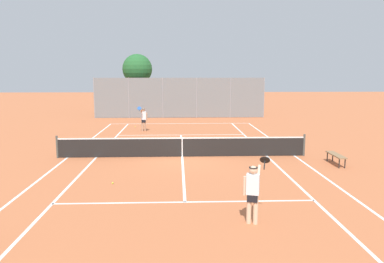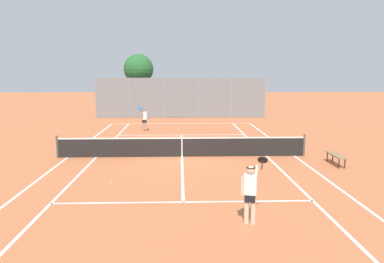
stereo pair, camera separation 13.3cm
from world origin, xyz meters
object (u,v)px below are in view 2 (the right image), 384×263
loose_tennis_ball_1 (136,127)px  tree_behind_left (139,70)px  player_far_left (144,118)px  courtside_bench (336,156)px  loose_tennis_ball_0 (112,183)px  tennis_net (182,146)px  player_near_side (250,190)px

loose_tennis_ball_1 → tree_behind_left: 9.91m
player_far_left → courtside_bench: (9.33, -9.78, -0.52)m
player_far_left → loose_tennis_ball_0: 12.35m
courtside_bench → tree_behind_left: tree_behind_left is taller
loose_tennis_ball_1 → tennis_net: bearing=-71.4°
tennis_net → loose_tennis_ball_0: bearing=-120.9°
player_near_side → loose_tennis_ball_1: bearing=105.8°
tennis_net → player_near_side: size_ratio=6.76×
courtside_bench → tree_behind_left: (-10.80, 20.81, 3.84)m
loose_tennis_ball_1 → tree_behind_left: (-0.65, 8.94, 4.22)m
tennis_net → player_far_left: size_ratio=6.76×
player_near_side → tree_behind_left: tree_behind_left is taller
player_near_side → courtside_bench: bearing=51.7°
tennis_net → loose_tennis_ball_1: (-3.38, 10.06, -0.48)m
player_near_side → loose_tennis_ball_1: size_ratio=26.88×
courtside_bench → loose_tennis_ball_0: bearing=-164.8°
tennis_net → tree_behind_left: size_ratio=2.07×
player_near_side → loose_tennis_ball_1: 18.93m
tree_behind_left → player_near_side: bearing=-77.9°
loose_tennis_ball_0 → tree_behind_left: bearing=93.5°
player_far_left → loose_tennis_ball_0: player_far_left is taller
tennis_net → loose_tennis_ball_1: size_ratio=181.82×
player_near_side → courtside_bench: size_ratio=1.18×
player_far_left → tree_behind_left: size_ratio=0.31×
tennis_net → tree_behind_left: 19.78m
player_far_left → courtside_bench: bearing=-46.4°
loose_tennis_ball_0 → courtside_bench: 9.73m
player_near_side → tree_behind_left: bearing=102.1°
player_near_side → tree_behind_left: size_ratio=0.31×
player_near_side → courtside_bench: (4.99, 6.33, -0.52)m
player_far_left → loose_tennis_ball_0: (-0.05, -12.32, -0.89)m
player_near_side → tennis_net: bearing=102.4°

